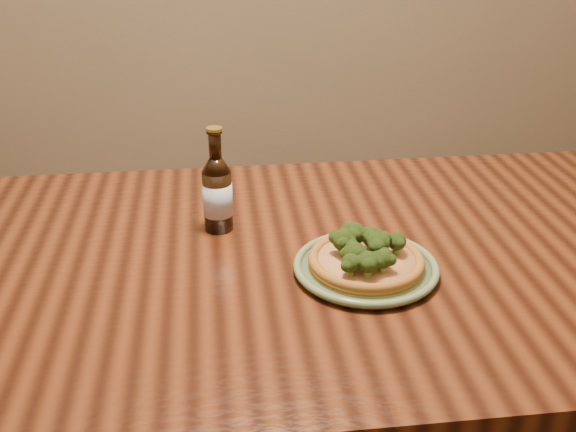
{
  "coord_description": "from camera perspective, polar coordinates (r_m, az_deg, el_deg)",
  "views": [
    {
      "loc": [
        -0.15,
        -0.98,
        1.37
      ],
      "look_at": [
        -0.01,
        0.12,
        0.82
      ],
      "focal_mm": 42.0,
      "sensor_mm": 36.0,
      "label": 1
    }
  ],
  "objects": [
    {
      "name": "pizza",
      "position": [
        1.19,
        6.62,
        -3.52
      ],
      "size": [
        0.2,
        0.2,
        0.07
      ],
      "rotation": [
        0.0,
        0.0,
        0.09
      ],
      "color": "#955F21",
      "rests_on": "plate"
    },
    {
      "name": "beer_bottle",
      "position": [
        1.32,
        -6.0,
        1.96
      ],
      "size": [
        0.06,
        0.06,
        0.21
      ],
      "rotation": [
        0.0,
        0.0,
        -0.19
      ],
      "color": "black",
      "rests_on": "table"
    },
    {
      "name": "plate",
      "position": [
        1.2,
        6.6,
        -4.34
      ],
      "size": [
        0.26,
        0.26,
        0.02
      ],
      "rotation": [
        0.0,
        0.0,
        -0.37
      ],
      "color": "#627953",
      "rests_on": "table"
    },
    {
      "name": "table",
      "position": [
        1.3,
        0.68,
        -6.9
      ],
      "size": [
        1.6,
        0.9,
        0.75
      ],
      "color": "#4A210F",
      "rests_on": "ground"
    }
  ]
}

